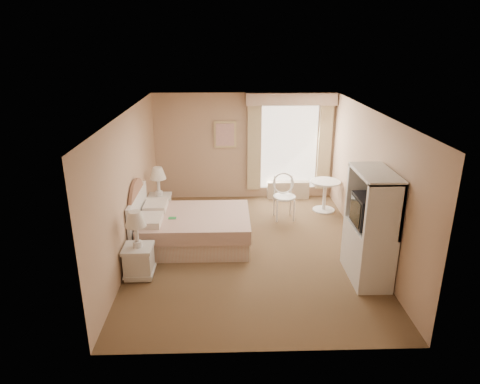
{
  "coord_description": "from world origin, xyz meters",
  "views": [
    {
      "loc": [
        -0.41,
        -7.04,
        3.64
      ],
      "look_at": [
        -0.18,
        0.3,
        1.0
      ],
      "focal_mm": 32.0,
      "sensor_mm": 36.0,
      "label": 1
    }
  ],
  "objects_px": {
    "cafe_chair": "(284,193)",
    "armoire": "(370,235)",
    "bed": "(189,228)",
    "nightstand_near": "(138,253)",
    "round_table": "(325,191)",
    "nightstand_far": "(160,201)"
  },
  "relations": [
    {
      "from": "cafe_chair",
      "to": "armoire",
      "type": "relative_size",
      "value": 0.55
    },
    {
      "from": "nightstand_far",
      "to": "round_table",
      "type": "xyz_separation_m",
      "value": [
        3.59,
        0.41,
        0.03
      ]
    },
    {
      "from": "bed",
      "to": "armoire",
      "type": "distance_m",
      "value": 3.23
    },
    {
      "from": "round_table",
      "to": "cafe_chair",
      "type": "xyz_separation_m",
      "value": [
        -0.96,
        -0.36,
        0.1
      ]
    },
    {
      "from": "bed",
      "to": "cafe_chair",
      "type": "xyz_separation_m",
      "value": [
        1.91,
        1.22,
        0.23
      ]
    },
    {
      "from": "nightstand_near",
      "to": "cafe_chair",
      "type": "height_order",
      "value": "nightstand_near"
    },
    {
      "from": "bed",
      "to": "armoire",
      "type": "relative_size",
      "value": 1.16
    },
    {
      "from": "bed",
      "to": "cafe_chair",
      "type": "relative_size",
      "value": 2.12
    },
    {
      "from": "bed",
      "to": "nightstand_far",
      "type": "distance_m",
      "value": 1.38
    },
    {
      "from": "bed",
      "to": "cafe_chair",
      "type": "distance_m",
      "value": 2.28
    },
    {
      "from": "bed",
      "to": "nightstand_near",
      "type": "height_order",
      "value": "bed"
    },
    {
      "from": "nightstand_near",
      "to": "armoire",
      "type": "height_order",
      "value": "armoire"
    },
    {
      "from": "cafe_chair",
      "to": "armoire",
      "type": "distance_m",
      "value": 2.69
    },
    {
      "from": "round_table",
      "to": "bed",
      "type": "bearing_deg",
      "value": -151.23
    },
    {
      "from": "nightstand_far",
      "to": "cafe_chair",
      "type": "height_order",
      "value": "nightstand_far"
    },
    {
      "from": "bed",
      "to": "armoire",
      "type": "xyz_separation_m",
      "value": [
        2.94,
        -1.27,
        0.41
      ]
    },
    {
      "from": "cafe_chair",
      "to": "nightstand_near",
      "type": "bearing_deg",
      "value": -141.66
    },
    {
      "from": "round_table",
      "to": "cafe_chair",
      "type": "distance_m",
      "value": 1.03
    },
    {
      "from": "nightstand_near",
      "to": "cafe_chair",
      "type": "relative_size",
      "value": 1.15
    },
    {
      "from": "cafe_chair",
      "to": "armoire",
      "type": "height_order",
      "value": "armoire"
    },
    {
      "from": "bed",
      "to": "cafe_chair",
      "type": "height_order",
      "value": "bed"
    },
    {
      "from": "cafe_chair",
      "to": "armoire",
      "type": "xyz_separation_m",
      "value": [
        1.02,
        -2.49,
        0.18
      ]
    }
  ]
}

